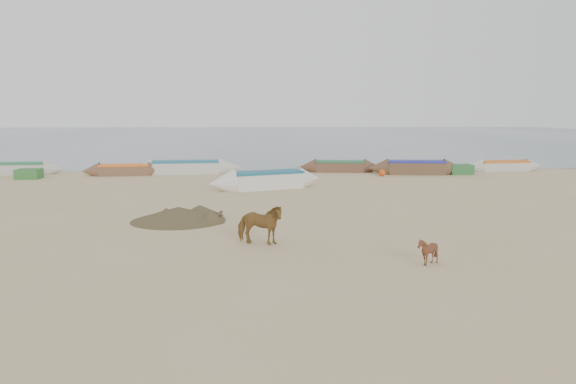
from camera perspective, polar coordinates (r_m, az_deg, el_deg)
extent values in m
plane|color=tan|center=(18.10, 0.78, -4.91)|extent=(140.00, 140.00, 0.00)
plane|color=slate|center=(99.68, -2.78, 5.73)|extent=(160.00, 160.00, 0.00)
imported|color=brown|center=(17.40, -2.90, -3.32)|extent=(1.63, 1.07, 1.27)
imported|color=#562D1B|center=(15.59, 14.01, -5.86)|extent=(0.73, 0.66, 0.76)
cone|color=brown|center=(21.66, -11.08, -2.19)|extent=(4.26, 4.26, 0.53)
cube|color=#346E31|center=(38.37, -24.83, 1.69)|extent=(1.40, 1.20, 0.60)
sphere|color=#E14B15|center=(36.70, 9.54, 1.94)|extent=(0.44, 0.44, 0.44)
cube|color=slate|center=(40.08, -9.38, 2.54)|extent=(1.20, 1.10, 0.56)
cube|color=#306B34|center=(39.12, 17.09, 2.22)|extent=(1.50, 1.20, 0.64)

